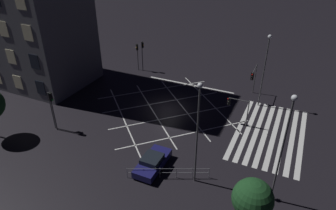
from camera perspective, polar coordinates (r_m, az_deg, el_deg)
The scene contains 14 objects.
ground_plane at distance 36.20m, azimuth 0.00°, elevation -0.79°, with size 200.00×200.00×0.00m, color black.
road_markings at distance 34.39m, azimuth 13.16°, elevation -3.48°, with size 18.71×24.71×0.01m.
traffic_light_nw_cross at distance 33.03m, azimuth -21.20°, elevation 0.22°, with size 0.36×0.39×4.55m.
traffic_light_se_main at distance 38.83m, azimuth 15.99°, elevation 5.30°, with size 3.06×0.36×4.12m.
traffic_light_nw_main at distance 33.48m, azimuth -21.44°, elevation 0.36°, with size 0.39×0.36×4.39m.
traffic_light_ne_cross at distance 45.71m, azimuth -4.87°, elevation 10.34°, with size 0.36×0.39×4.57m.
traffic_light_median_south at distance 33.16m, azimuth 12.86°, elevation -0.03°, with size 0.36×2.39×3.21m.
traffic_light_ne_main at distance 46.04m, azimuth -5.89°, elevation 10.08°, with size 0.39×0.36×4.18m.
street_lamp_east at distance 36.30m, azimuth 18.09°, elevation 7.88°, with size 0.44×0.44×8.88m.
street_lamp_west at distance 23.04m, azimuth 5.69°, elevation -3.77°, with size 0.41×0.41×9.31m.
street_lamp_far at distance 22.68m, azimuth 21.31°, elevation -6.09°, with size 0.42×0.42×9.44m.
street_tree_far at distance 20.90m, azimuth 15.82°, elevation -16.83°, with size 2.71×2.71×5.01m.
waiting_car at distance 27.40m, azimuth -2.94°, elevation -10.81°, with size 4.38×1.88×1.30m.
pedestrian_railing at distance 26.36m, azimuth 0.00°, elevation -12.60°, with size 3.02×6.47×1.05m.
Camera 1 is at (-28.24, -13.09, 18.48)m, focal length 32.00 mm.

